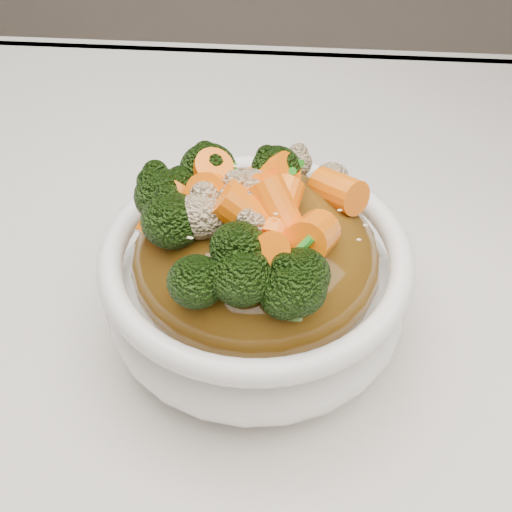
# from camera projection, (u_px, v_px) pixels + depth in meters

# --- Properties ---
(tablecloth) EXTENTS (1.20, 0.80, 0.04)m
(tablecloth) POSITION_uv_depth(u_px,v_px,m) (293.00, 362.00, 0.49)
(tablecloth) COLOR silver
(tablecloth) RESTS_ON dining_table
(bowl) EXTENTS (0.24, 0.24, 0.08)m
(bowl) POSITION_uv_depth(u_px,v_px,m) (256.00, 288.00, 0.46)
(bowl) COLOR white
(bowl) RESTS_ON tablecloth
(sauce_base) EXTENTS (0.19, 0.19, 0.09)m
(sauce_base) POSITION_uv_depth(u_px,v_px,m) (256.00, 259.00, 0.45)
(sauce_base) COLOR #5A3A0F
(sauce_base) RESTS_ON bowl
(carrots) EXTENTS (0.19, 0.19, 0.05)m
(carrots) POSITION_uv_depth(u_px,v_px,m) (256.00, 189.00, 0.41)
(carrots) COLOR orange
(carrots) RESTS_ON sauce_base
(broccoli) EXTENTS (0.19, 0.19, 0.04)m
(broccoli) POSITION_uv_depth(u_px,v_px,m) (256.00, 190.00, 0.41)
(broccoli) COLOR black
(broccoli) RESTS_ON sauce_base
(cauliflower) EXTENTS (0.19, 0.19, 0.03)m
(cauliflower) POSITION_uv_depth(u_px,v_px,m) (256.00, 193.00, 0.41)
(cauliflower) COLOR tan
(cauliflower) RESTS_ON sauce_base
(scallions) EXTENTS (0.15, 0.15, 0.02)m
(scallions) POSITION_uv_depth(u_px,v_px,m) (256.00, 188.00, 0.41)
(scallions) COLOR #24851E
(scallions) RESTS_ON sauce_base
(sesame_seeds) EXTENTS (0.18, 0.18, 0.01)m
(sesame_seeds) POSITION_uv_depth(u_px,v_px,m) (256.00, 188.00, 0.41)
(sesame_seeds) COLOR beige
(sesame_seeds) RESTS_ON sauce_base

